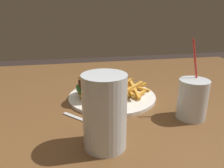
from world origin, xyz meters
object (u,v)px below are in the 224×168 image
at_px(meal_plate_near, 105,89).
at_px(spoon, 102,125).
at_px(beer_glass, 105,113).
at_px(juice_glass, 192,100).

relative_size(meal_plate_near, spoon, 2.03).
height_order(beer_glass, juice_glass, juice_glass).
bearing_deg(beer_glass, juice_glass, -161.64).
bearing_deg(juice_glass, meal_plate_near, -39.72).
bearing_deg(spoon, juice_glass, 48.63).
bearing_deg(beer_glass, spoon, -92.67).
xyz_separation_m(meal_plate_near, beer_glass, (0.04, 0.25, 0.04)).
distance_m(meal_plate_near, beer_glass, 0.25).
relative_size(juice_glass, spoon, 1.49).
bearing_deg(meal_plate_near, juice_glass, 140.28).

